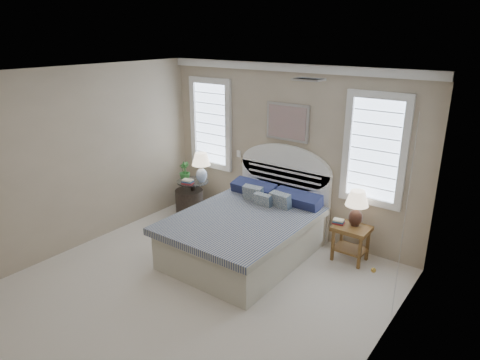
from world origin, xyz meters
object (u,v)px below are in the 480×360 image
(side_table_left, at_px, (193,194))
(lamp_right, at_px, (357,204))
(floor_pot, at_px, (190,202))
(lamp_left, at_px, (201,164))
(bed, at_px, (249,229))
(nightstand_right, at_px, (351,236))

(side_table_left, distance_m, lamp_right, 3.00)
(floor_pot, distance_m, lamp_right, 3.09)
(lamp_left, bearing_deg, bed, -23.97)
(side_table_left, height_order, lamp_right, lamp_right)
(bed, bearing_deg, floor_pot, 162.10)
(nightstand_right, bearing_deg, lamp_right, 82.36)
(floor_pot, bearing_deg, lamp_right, 4.06)
(nightstand_right, bearing_deg, lamp_left, -179.49)
(side_table_left, xyz_separation_m, floor_pot, (-0.06, -0.04, -0.16))
(bed, xyz_separation_m, lamp_left, (-1.50, 0.67, 0.57))
(bed, relative_size, lamp_right, 4.29)
(nightstand_right, distance_m, lamp_right, 0.47)
(floor_pot, bearing_deg, lamp_left, 28.93)
(bed, distance_m, floor_pot, 1.80)
(bed, distance_m, side_table_left, 1.75)
(bed, height_order, lamp_right, bed)
(side_table_left, distance_m, lamp_left, 0.59)
(nightstand_right, relative_size, lamp_left, 1.00)
(side_table_left, xyz_separation_m, lamp_left, (0.15, 0.08, 0.57))
(side_table_left, relative_size, nightstand_right, 1.19)
(bed, xyz_separation_m, nightstand_right, (1.30, 0.69, 0.00))
(bed, height_order, floor_pot, bed)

